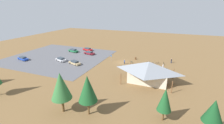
% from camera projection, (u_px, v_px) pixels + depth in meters
% --- Properties ---
extents(ground, '(160.00, 160.00, 0.00)m').
position_uv_depth(ground, '(122.00, 62.00, 59.94)').
color(ground, brown).
rests_on(ground, ground).
extents(parking_lot_asphalt, '(37.76, 34.85, 0.05)m').
position_uv_depth(parking_lot_asphalt, '(59.00, 57.00, 66.48)').
color(parking_lot_asphalt, '#56565B').
rests_on(parking_lot_asphalt, ground).
extents(bike_pavilion, '(13.10, 9.22, 5.72)m').
position_uv_depth(bike_pavilion, '(149.00, 70.00, 43.54)').
color(bike_pavilion, beige).
rests_on(bike_pavilion, ground).
extents(trash_bin, '(0.60, 0.60, 0.90)m').
position_uv_depth(trash_bin, '(136.00, 58.00, 63.07)').
color(trash_bin, brown).
rests_on(trash_bin, ground).
extents(lot_sign, '(0.56, 0.08, 2.20)m').
position_uv_depth(lot_sign, '(111.00, 57.00, 61.37)').
color(lot_sign, '#99999E').
rests_on(lot_sign, ground).
extents(pine_midwest, '(3.03, 3.03, 6.48)m').
position_uv_depth(pine_midwest, '(214.00, 111.00, 24.39)').
color(pine_midwest, brown).
rests_on(pine_midwest, ground).
extents(pine_center, '(3.55, 3.55, 7.98)m').
position_uv_depth(pine_center, '(88.00, 89.00, 29.31)').
color(pine_center, brown).
rests_on(pine_center, ground).
extents(pine_east, '(3.87, 3.87, 8.18)m').
position_uv_depth(pine_east, '(61.00, 86.00, 30.08)').
color(pine_east, brown).
rests_on(pine_east, ground).
extents(pine_mideast, '(2.55, 2.55, 6.35)m').
position_uv_depth(pine_mideast, '(165.00, 100.00, 28.05)').
color(pine_mideast, brown).
rests_on(pine_mideast, ground).
extents(bicycle_white_yard_left, '(1.21, 1.39, 0.86)m').
position_uv_depth(bicycle_white_yard_left, '(130.00, 66.00, 55.15)').
color(bicycle_white_yard_left, black).
rests_on(bicycle_white_yard_left, ground).
extents(bicycle_yellow_near_porch, '(0.65, 1.64, 0.81)m').
position_uv_depth(bicycle_yellow_near_porch, '(130.00, 68.00, 53.50)').
color(bicycle_yellow_near_porch, black).
rests_on(bicycle_yellow_near_porch, ground).
extents(bicycle_blue_mid_cluster, '(0.61, 1.73, 0.79)m').
position_uv_depth(bicycle_blue_mid_cluster, '(153.00, 63.00, 57.68)').
color(bicycle_blue_mid_cluster, black).
rests_on(bicycle_blue_mid_cluster, ground).
extents(bicycle_green_lone_east, '(0.52, 1.72, 0.81)m').
position_uv_depth(bicycle_green_lone_east, '(164.00, 64.00, 57.37)').
color(bicycle_green_lone_east, black).
rests_on(bicycle_green_lone_east, ground).
extents(bicycle_red_edge_north, '(1.34, 1.26, 0.83)m').
position_uv_depth(bicycle_red_edge_north, '(148.00, 62.00, 58.67)').
color(bicycle_red_edge_north, black).
rests_on(bicycle_red_edge_north, ground).
extents(bicycle_black_lone_west, '(1.56, 0.67, 0.78)m').
position_uv_depth(bicycle_black_lone_west, '(158.00, 63.00, 58.13)').
color(bicycle_black_lone_west, black).
rests_on(bicycle_black_lone_west, ground).
extents(bicycle_purple_front_row, '(0.81, 1.65, 0.84)m').
position_uv_depth(bicycle_purple_front_row, '(137.00, 66.00, 55.45)').
color(bicycle_purple_front_row, black).
rests_on(bicycle_purple_front_row, ground).
extents(bicycle_orange_back_row, '(0.77, 1.64, 0.84)m').
position_uv_depth(bicycle_orange_back_row, '(143.00, 68.00, 53.71)').
color(bicycle_orange_back_row, black).
rests_on(bicycle_orange_back_row, ground).
extents(bicycle_teal_yard_front, '(1.13, 1.41, 0.88)m').
position_uv_depth(bicycle_teal_yard_front, '(131.00, 62.00, 58.82)').
color(bicycle_teal_yard_front, black).
rests_on(bicycle_teal_yard_front, ground).
extents(bicycle_silver_trailside, '(0.48, 1.67, 0.80)m').
position_uv_depth(bicycle_silver_trailside, '(154.00, 65.00, 55.70)').
color(bicycle_silver_trailside, black).
rests_on(bicycle_silver_trailside, ground).
extents(bicycle_white_yard_right, '(1.63, 0.61, 0.83)m').
position_uv_depth(bicycle_white_yard_right, '(144.00, 65.00, 55.95)').
color(bicycle_white_yard_right, black).
rests_on(bicycle_white_yard_right, ground).
extents(bicycle_yellow_yard_center, '(1.63, 0.80, 0.83)m').
position_uv_depth(bicycle_yellow_yard_center, '(122.00, 66.00, 54.97)').
color(bicycle_yellow_yard_center, black).
rests_on(bicycle_yellow_yard_center, ground).
extents(car_red_inner_stall, '(5.05, 2.97, 1.36)m').
position_uv_depth(car_red_inner_stall, '(88.00, 49.00, 75.49)').
color(car_red_inner_stall, red).
rests_on(car_red_inner_stall, parking_lot_asphalt).
extents(car_tan_far_end, '(5.06, 3.05, 1.39)m').
position_uv_depth(car_tan_far_end, '(75.00, 63.00, 57.44)').
color(car_tan_far_end, tan).
rests_on(car_tan_far_end, parking_lot_asphalt).
extents(car_blue_back_corner, '(4.99, 2.63, 1.38)m').
position_uv_depth(car_blue_back_corner, '(23.00, 58.00, 62.13)').
color(car_blue_back_corner, '#1E42B2').
rests_on(car_blue_back_corner, parking_lot_asphalt).
extents(car_silver_near_entry, '(4.83, 3.12, 1.39)m').
position_uv_depth(car_silver_near_entry, '(61.00, 59.00, 60.90)').
color(car_silver_near_entry, '#BCBCC1').
rests_on(car_silver_near_entry, parking_lot_asphalt).
extents(car_maroon_front_row, '(4.91, 2.68, 1.33)m').
position_uv_depth(car_maroon_front_row, '(89.00, 53.00, 69.67)').
color(car_maroon_front_row, maroon).
rests_on(car_maroon_front_row, parking_lot_asphalt).
extents(car_green_mid_lot, '(5.08, 2.89, 1.44)m').
position_uv_depth(car_green_mid_lot, '(73.00, 51.00, 73.21)').
color(car_green_mid_lot, '#1E6B3D').
rests_on(car_green_mid_lot, parking_lot_asphalt).
extents(visitor_near_lot, '(0.36, 0.36, 1.84)m').
position_uv_depth(visitor_near_lot, '(163.00, 67.00, 52.96)').
color(visitor_near_lot, '#2D3347').
rests_on(visitor_near_lot, ground).
extents(visitor_by_pavilion, '(0.39, 0.40, 1.78)m').
position_uv_depth(visitor_by_pavilion, '(171.00, 61.00, 58.89)').
color(visitor_by_pavilion, '#2D3347').
rests_on(visitor_by_pavilion, ground).
extents(visitor_crossing_yard, '(0.36, 0.36, 1.63)m').
position_uv_depth(visitor_crossing_yard, '(124.00, 62.00, 58.05)').
color(visitor_crossing_yard, '#2D3347').
rests_on(visitor_crossing_yard, ground).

